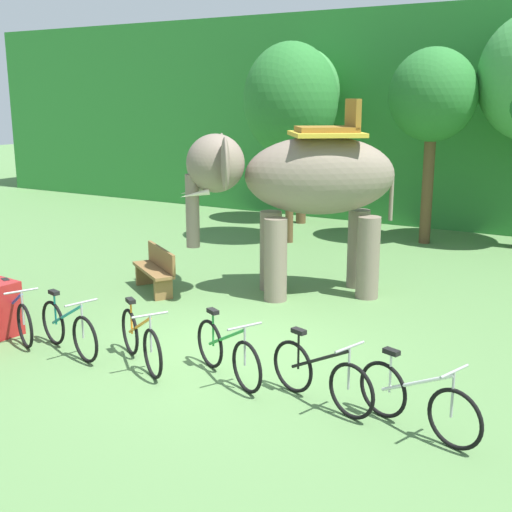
% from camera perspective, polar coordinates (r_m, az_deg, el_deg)
% --- Properties ---
extents(ground_plane, '(80.00, 80.00, 0.00)m').
position_cam_1_polar(ground_plane, '(10.26, -2.46, -8.27)').
color(ground_plane, '#567F47').
extents(foliage_hedge, '(36.00, 6.00, 6.37)m').
position_cam_1_polar(foliage_hedge, '(22.88, 17.56, 11.39)').
color(foliage_hedge, '#338438').
rests_on(foliage_hedge, ground).
extents(tree_center, '(2.18, 2.18, 5.23)m').
position_cam_1_polar(tree_center, '(20.22, 4.06, 13.83)').
color(tree_center, brown).
rests_on(tree_center, ground).
extents(tree_right, '(2.43, 2.43, 5.19)m').
position_cam_1_polar(tree_right, '(17.40, 3.01, 13.23)').
color(tree_right, brown).
rests_on(tree_right, ground).
extents(tree_far_right, '(2.24, 2.24, 5.05)m').
position_cam_1_polar(tree_far_right, '(17.88, 15.02, 13.12)').
color(tree_far_right, brown).
rests_on(tree_far_right, ground).
extents(elephant, '(3.94, 3.39, 3.78)m').
position_cam_1_polar(elephant, '(12.75, 4.04, 6.28)').
color(elephant, gray).
rests_on(elephant, ground).
extents(bike_blue, '(1.58, 0.80, 0.92)m').
position_cam_1_polar(bike_blue, '(11.37, -20.07, -4.84)').
color(bike_blue, black).
rests_on(bike_blue, ground).
extents(bike_teal, '(1.65, 0.65, 0.92)m').
position_cam_1_polar(bike_teal, '(10.49, -15.88, -6.05)').
color(bike_teal, black).
rests_on(bike_teal, ground).
extents(bike_orange, '(1.49, 0.93, 0.92)m').
position_cam_1_polar(bike_orange, '(9.79, -9.92, -7.16)').
color(bike_orange, black).
rests_on(bike_orange, ground).
extents(bike_green, '(1.55, 0.85, 0.92)m').
position_cam_1_polar(bike_green, '(9.20, -2.48, -8.33)').
color(bike_green, black).
rests_on(bike_green, ground).
extents(bike_black, '(1.64, 0.67, 0.92)m').
position_cam_1_polar(bike_black, '(8.52, 5.59, -10.25)').
color(bike_black, black).
rests_on(bike_black, ground).
extents(bike_white, '(1.63, 0.70, 0.92)m').
position_cam_1_polar(bike_white, '(8.05, 13.71, -12.06)').
color(bike_white, black).
rests_on(bike_white, ground).
extents(wooden_bench, '(1.48, 1.16, 0.89)m').
position_cam_1_polar(wooden_bench, '(13.35, -8.61, -1.05)').
color(wooden_bench, brown).
rests_on(wooden_bench, ground).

